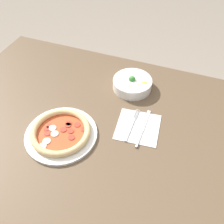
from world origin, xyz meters
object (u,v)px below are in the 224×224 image
(pizza, at_px, (61,133))
(bowl, at_px, (133,83))
(knife, at_px, (142,129))
(fork, at_px, (132,125))

(pizza, xyz_separation_m, bowl, (0.18, 0.38, 0.01))
(pizza, distance_m, bowl, 0.42)
(bowl, relative_size, knife, 0.90)
(pizza, bearing_deg, knife, 24.99)
(pizza, xyz_separation_m, fork, (0.25, 0.15, -0.01))
(bowl, distance_m, knife, 0.27)
(bowl, distance_m, fork, 0.24)
(knife, bearing_deg, bowl, 26.07)
(pizza, relative_size, knife, 1.40)
(knife, bearing_deg, fork, 81.20)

